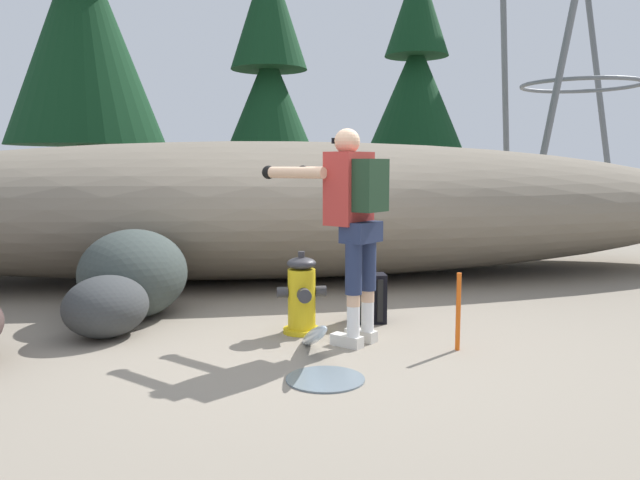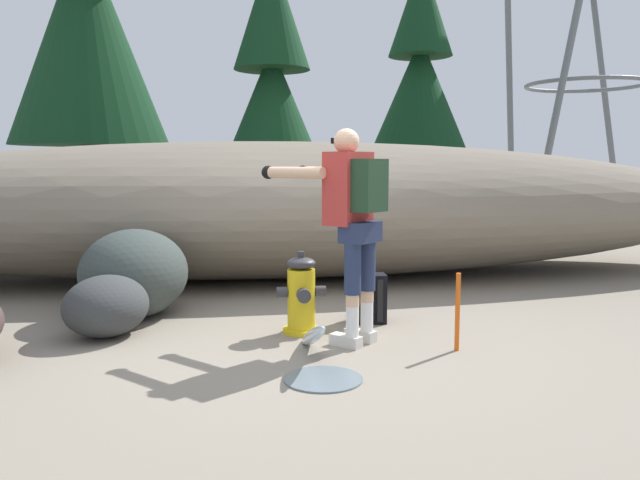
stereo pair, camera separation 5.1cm
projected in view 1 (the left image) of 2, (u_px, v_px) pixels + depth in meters
The scene contains 11 objects.
ground_plane at pixel (312, 345), 5.07m from camera, with size 56.00×56.00×0.04m, color gray.
dirt_embankment at pixel (276, 209), 8.04m from camera, with size 12.37×3.20×1.70m, color #756B5B.
fire_hydrant at pixel (302, 296), 5.33m from camera, with size 0.41×0.36×0.69m.
hydrant_water_jet at pixel (316, 345), 4.57m from camera, with size 0.52×1.32×0.49m.
utility_worker at pixel (351, 209), 4.94m from camera, with size 0.95×0.97×1.69m.
spare_backpack at pixel (368, 298), 5.71m from camera, with size 0.31×0.30×0.47m.
boulder_mid at pixel (106, 306), 5.22m from camera, with size 0.77×0.66×0.51m, color #343738.
boulder_small at pixel (133, 274), 5.87m from camera, with size 1.08×0.97×0.82m, color #363F3C.
pine_tree_left at pixel (269, 90), 10.38m from camera, with size 1.92×1.92×4.85m.
pine_tree_center at pixel (416, 73), 13.87m from camera, with size 2.14×2.14×5.83m.
survey_stake at pixel (458, 312), 4.83m from camera, with size 0.04×0.04×0.60m, color #E55914.
Camera 1 is at (-0.72, -4.88, 1.42)m, focal length 35.67 mm.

